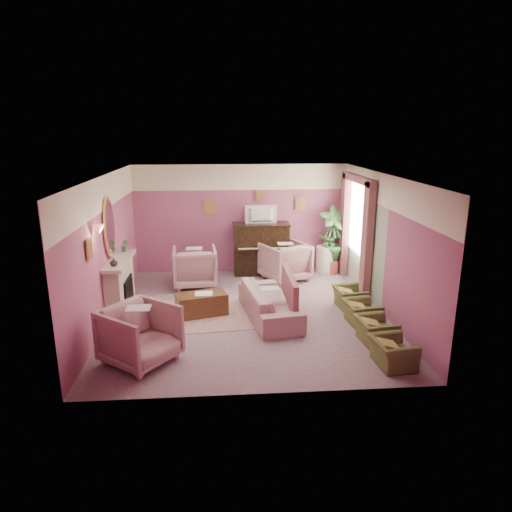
{
  "coord_description": "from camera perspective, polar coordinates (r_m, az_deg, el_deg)",
  "views": [
    {
      "loc": [
        -0.51,
        -8.72,
        3.63
      ],
      "look_at": [
        0.2,
        0.4,
        1.1
      ],
      "focal_mm": 32.0,
      "sensor_mm": 36.0,
      "label": 1
    }
  ],
  "objects": [
    {
      "name": "wall_front",
      "position": [
        6.16,
        0.64,
        -5.76
      ],
      "size": [
        5.5,
        0.02,
        2.8
      ],
      "primitive_type": "cube",
      "color": "#874B70",
      "rests_on": "floor"
    },
    {
      "name": "sofa",
      "position": [
        9.11,
        1.7,
        -5.13
      ],
      "size": [
        0.71,
        2.12,
        0.86
      ],
      "primitive_type": "imported",
      "color": "tan",
      "rests_on": "floor"
    },
    {
      "name": "pelmet",
      "position": [
        10.79,
        12.63,
        9.4
      ],
      "size": [
        0.16,
        2.2,
        0.16
      ],
      "primitive_type": "cube",
      "color": "#8C4A50",
      "rests_on": "wall_right"
    },
    {
      "name": "stripe_panel",
      "position": [
        10.84,
        13.13,
        1.41
      ],
      "size": [
        0.01,
        3.0,
        2.15
      ],
      "primitive_type": "cube",
      "color": "#9CB08E",
      "rests_on": "wall_right"
    },
    {
      "name": "window_blind",
      "position": [
        10.93,
        12.77,
        4.91
      ],
      "size": [
        0.03,
        1.4,
        1.8
      ],
      "primitive_type": "cube",
      "color": "beige",
      "rests_on": "wall_right"
    },
    {
      "name": "fireplace_inset",
      "position": [
        9.69,
        -15.99,
        -4.64
      ],
      "size": [
        0.18,
        0.72,
        0.68
      ],
      "primitive_type": "cube",
      "color": "black",
      "rests_on": "floor"
    },
    {
      "name": "floral_armchair_front",
      "position": [
        7.59,
        -14.3,
        -9.19
      ],
      "size": [
        1.01,
        1.01,
        1.05
      ],
      "primitive_type": "imported",
      "color": "tan",
      "rests_on": "floor"
    },
    {
      "name": "olive_chair_d",
      "position": [
        9.8,
        11.66,
        -4.73
      ],
      "size": [
        0.49,
        0.69,
        0.6
      ],
      "primitive_type": "imported",
      "color": "brown",
      "rests_on": "floor"
    },
    {
      "name": "picture_rail_band",
      "position": [
        11.78,
        -1.95,
        9.82
      ],
      "size": [
        5.5,
        0.01,
        0.65
      ],
      "primitive_type": "cube",
      "color": "#F7EFC7",
      "rests_on": "wall_back"
    },
    {
      "name": "ceiling",
      "position": [
        8.78,
        -1.08,
        10.03
      ],
      "size": [
        5.5,
        6.0,
        0.01
      ],
      "primitive_type": "cube",
      "color": "silver",
      "rests_on": "wall_back"
    },
    {
      "name": "piano_keys",
      "position": [
        11.46,
        0.77,
        0.96
      ],
      "size": [
        1.2,
        0.08,
        0.02
      ],
      "primitive_type": "cube",
      "color": "white",
      "rests_on": "piano"
    },
    {
      "name": "floral_armchair_left",
      "position": [
        10.98,
        -7.67,
        -1.11
      ],
      "size": [
        1.01,
        1.01,
        1.05
      ],
      "primitive_type": "imported",
      "color": "tan",
      "rests_on": "floor"
    },
    {
      "name": "coffee_table",
      "position": [
        9.35,
        -6.82,
        -6.01
      ],
      "size": [
        1.1,
        0.75,
        0.45
      ],
      "primitive_type": "cube",
      "rotation": [
        0.0,
        0.0,
        0.28
      ],
      "color": "#523118",
      "rests_on": "floor"
    },
    {
      "name": "area_rug",
      "position": [
        9.43,
        -6.51,
        -7.25
      ],
      "size": [
        2.65,
        2.01,
        0.01
      ],
      "primitive_type": "cube",
      "rotation": [
        0.0,
        0.0,
        0.09
      ],
      "color": "tan",
      "rests_on": "floor"
    },
    {
      "name": "curtain_right",
      "position": [
        11.85,
        11.0,
        3.83
      ],
      "size": [
        0.16,
        0.34,
        2.6
      ],
      "primitive_type": "cube",
      "color": "#8C4A50",
      "rests_on": "floor"
    },
    {
      "name": "curtain_left",
      "position": [
        10.13,
        13.7,
        1.72
      ],
      "size": [
        0.16,
        0.34,
        2.6
      ],
      "primitive_type": "cube",
      "color": "#8C4A50",
      "rests_on": "floor"
    },
    {
      "name": "olive_chair_b",
      "position": [
        8.36,
        14.73,
        -8.56
      ],
      "size": [
        0.49,
        0.69,
        0.6
      ],
      "primitive_type": "imported",
      "color": "brown",
      "rests_on": "floor"
    },
    {
      "name": "palm_pot",
      "position": [
        12.12,
        9.43,
        -1.34
      ],
      "size": [
        0.34,
        0.34,
        0.34
      ],
      "primitive_type": "cylinder",
      "color": "#9D4436",
      "rests_on": "floor"
    },
    {
      "name": "wall_left",
      "position": [
        9.28,
        -18.25,
        0.75
      ],
      "size": [
        0.02,
        6.0,
        2.8
      ],
      "primitive_type": "cube",
      "color": "#874B70",
      "rests_on": "floor"
    },
    {
      "name": "mantel_vase",
      "position": [
        8.99,
        -17.36,
        -0.75
      ],
      "size": [
        0.16,
        0.16,
        0.16
      ],
      "primitive_type": "imported",
      "color": "#F7EFC7",
      "rests_on": "mantel_shelf"
    },
    {
      "name": "television",
      "position": [
        11.58,
        0.65,
        5.36
      ],
      "size": [
        0.8,
        0.12,
        0.48
      ],
      "primitive_type": "imported",
      "color": "black",
      "rests_on": "piano"
    },
    {
      "name": "sofa_throw",
      "position": [
        9.1,
        4.22,
        -4.04
      ],
      "size": [
        0.11,
        1.61,
        0.59
      ],
      "primitive_type": "cube",
      "color": "#8C4A50",
      "rests_on": "sofa"
    },
    {
      "name": "palm_plant",
      "position": [
        11.9,
        9.62,
        2.76
      ],
      "size": [
        0.76,
        0.76,
        1.44
      ],
      "primitive_type": "imported",
      "color": "#3C783A",
      "rests_on": "palm_pot"
    },
    {
      "name": "table_paper",
      "position": [
        9.27,
        -6.56,
        -4.68
      ],
      "size": [
        0.35,
        0.28,
        0.01
      ],
      "primitive_type": "cube",
      "color": "white",
      "rests_on": "coffee_table"
    },
    {
      "name": "sconce_shade",
      "position": [
        8.31,
        -19.05,
        3.16
      ],
      "size": [
        0.2,
        0.2,
        0.16
      ],
      "primitive_type": "cone",
      "color": "#F69166",
      "rests_on": "wall_left"
    },
    {
      "name": "piano",
      "position": [
        11.83,
        0.62,
        0.86
      ],
      "size": [
        1.4,
        0.6,
        1.3
      ],
      "primitive_type": "cube",
      "color": "black",
      "rests_on": "floor"
    },
    {
      "name": "print_back_mid",
      "position": [
        11.84,
        0.52,
        7.54
      ],
      "size": [
        0.22,
        0.03,
        0.26
      ],
      "primitive_type": "cube",
      "color": "#DAB75F",
      "rests_on": "wall_back"
    },
    {
      "name": "side_plant_small",
      "position": [
        11.95,
        9.51,
        1.74
      ],
      "size": [
        0.16,
        0.16,
        0.28
      ],
      "primitive_type": "imported",
      "color": "#3C783A",
      "rests_on": "side_table"
    },
    {
      "name": "print_back_left",
      "position": [
        11.84,
        -5.8,
        6.09
      ],
      "size": [
        0.3,
        0.03,
        0.38
      ],
      "primitive_type": "cube",
      "color": "#DAB75F",
      "rests_on": "wall_back"
    },
    {
      "name": "mirror_frame",
      "position": [
        9.37,
        -17.88,
        3.44
      ],
      "size": [
        0.04,
        0.72,
        1.2
      ],
      "primitive_type": "ellipsoid",
      "color": "#DAB75F",
      "rests_on": "wall_left"
    },
    {
      "name": "piano_keyshelf",
      "position": [
        11.47,
        0.77,
        0.76
      ],
      "size": [
        1.3,
        0.12,
        0.06
      ],
      "primitive_type": "cube",
      "color": "black",
      "rests_on": "piano"
    },
    {
      "name": "side_table",
      "position": [
        12.14,
        8.74,
        -0.41
      ],
      "size": [
        0.52,
        0.52,
        0.7
      ],
      "primitive_type": "cylinder",
      "color": "silver",
      "rests_on": "floor"
    },
    {
      "name": "olive_chair_a",
      "position": [
        7.66,
        16.72,
        -11.0
      ],
      "size": [
        0.49,
        0.69,
        0.6
      ],
      "primitive_type": "imported",
      "color": "brown",
      "rests_on": "floor"
    },
    {
      "name": "floral_armchair_right",
      "position": [
        11.36,
        3.64,
        -0.43
      ],
      "size": [
        1.01,
        1.01,
        1.05
      ],
      "primitive_type": "imported",
      "color": "tan",
      "rests_on": "floor"
    },
    {
      "name": "wall_back",
      "position": [
        11.94,
        -1.9,
        4.69
      ],
      "size": [
        5.5,
        0.02,
        2.8
      ],
      "primitive_type": "cube",
      "color": "#874B70",
      "rests_on": "floor"
    },
    {
      "name": "mantel_shelf",
      "position": [
        9.49,
        -16.72,
        -0.55
      ],
      "size": [
        0.4,
        1.55,
        0.07
      ],
      "primitive_type": "cube",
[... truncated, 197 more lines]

